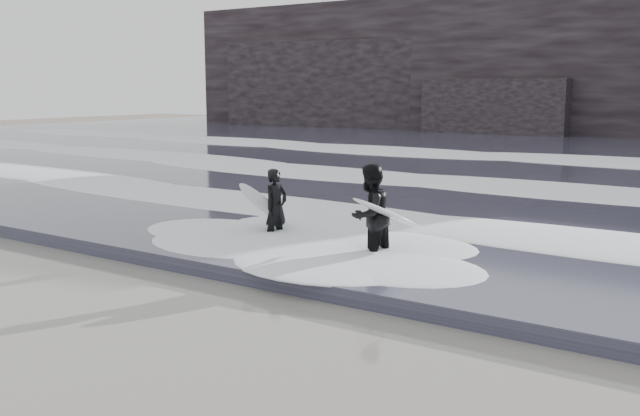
# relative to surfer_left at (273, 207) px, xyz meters

# --- Properties ---
(ground) EXTENTS (120.00, 120.00, 0.00)m
(ground) POSITION_rel_surfer_left_xyz_m (0.04, -5.96, -0.86)
(ground) COLOR #726255
(ground) RESTS_ON ground
(sea) EXTENTS (90.00, 52.00, 0.30)m
(sea) POSITION_rel_surfer_left_xyz_m (0.04, 23.04, -0.71)
(sea) COLOR #353648
(sea) RESTS_ON ground
(headland) EXTENTS (70.00, 9.00, 10.00)m
(headland) POSITION_rel_surfer_left_xyz_m (0.04, 40.04, 4.14)
(headland) COLOR black
(headland) RESTS_ON ground
(foam_near) EXTENTS (60.00, 3.20, 0.20)m
(foam_near) POSITION_rel_surfer_left_xyz_m (0.04, 3.04, -0.46)
(foam_near) COLOR white
(foam_near) RESTS_ON sea
(foam_mid) EXTENTS (60.00, 4.00, 0.24)m
(foam_mid) POSITION_rel_surfer_left_xyz_m (0.04, 10.04, -0.44)
(foam_mid) COLOR white
(foam_mid) RESTS_ON sea
(foam_far) EXTENTS (60.00, 4.80, 0.30)m
(foam_far) POSITION_rel_surfer_left_xyz_m (0.04, 19.04, -0.41)
(foam_far) COLOR white
(foam_far) RESTS_ON sea
(surfer_left) EXTENTS (1.01, 1.82, 1.71)m
(surfer_left) POSITION_rel_surfer_left_xyz_m (0.00, 0.00, 0.00)
(surfer_left) COLOR black
(surfer_left) RESTS_ON ground
(surfer_right) EXTENTS (1.40, 1.88, 2.01)m
(surfer_right) POSITION_rel_surfer_left_xyz_m (2.75, -0.47, 0.15)
(surfer_right) COLOR black
(surfer_right) RESTS_ON ground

